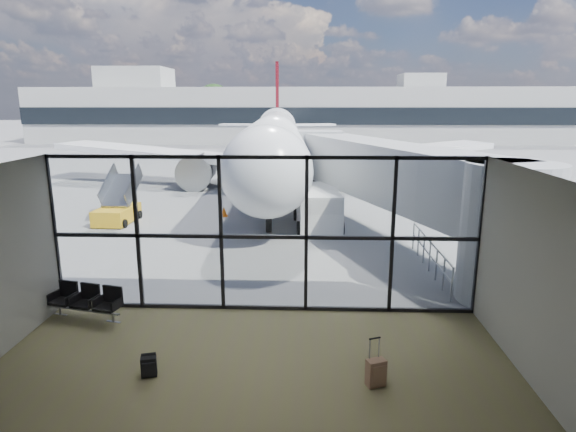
# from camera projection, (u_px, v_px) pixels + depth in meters

# --- Properties ---
(ground) EXTENTS (220.00, 220.00, 0.00)m
(ground) POSITION_uv_depth(u_px,v_px,m) (296.00, 157.00, 52.93)
(ground) COLOR slate
(ground) RESTS_ON ground
(lounge_shell) EXTENTS (12.02, 8.01, 4.51)m
(lounge_shell) POSITION_uv_depth(u_px,v_px,m) (240.00, 285.00, 8.76)
(lounge_shell) COLOR #6C6844
(lounge_shell) RESTS_ON ground
(glass_curtain_wall) EXTENTS (12.10, 0.12, 4.50)m
(glass_curtain_wall) POSITION_uv_depth(u_px,v_px,m) (264.00, 235.00, 13.52)
(glass_curtain_wall) COLOR white
(glass_curtain_wall) RESTS_ON ground
(jet_bridge) EXTENTS (8.00, 16.50, 4.33)m
(jet_bridge) POSITION_uv_depth(u_px,v_px,m) (395.00, 179.00, 20.09)
(jet_bridge) COLOR #9EA1A3
(jet_bridge) RESTS_ON ground
(apron_railing) EXTENTS (0.06, 5.46, 1.11)m
(apron_railing) POSITION_uv_depth(u_px,v_px,m) (430.00, 252.00, 17.06)
(apron_railing) COLOR gray
(apron_railing) RESTS_ON ground
(far_terminal) EXTENTS (80.00, 12.20, 11.00)m
(far_terminal) POSITION_uv_depth(u_px,v_px,m) (296.00, 114.00, 73.35)
(far_terminal) COLOR #ABAAA6
(far_terminal) RESTS_ON ground
(tree_0) EXTENTS (4.95, 4.95, 7.12)m
(tree_0) POSITION_uv_depth(u_px,v_px,m) (46.00, 110.00, 84.72)
(tree_0) COLOR #382619
(tree_0) RESTS_ON ground
(tree_1) EXTENTS (5.61, 5.61, 8.07)m
(tree_1) POSITION_uv_depth(u_px,v_px,m) (79.00, 106.00, 84.34)
(tree_1) COLOR #382619
(tree_1) RESTS_ON ground
(tree_2) EXTENTS (6.27, 6.27, 9.03)m
(tree_2) POSITION_uv_depth(u_px,v_px,m) (112.00, 102.00, 83.97)
(tree_2) COLOR #382619
(tree_2) RESTS_ON ground
(tree_3) EXTENTS (4.95, 4.95, 7.12)m
(tree_3) POSITION_uv_depth(u_px,v_px,m) (146.00, 110.00, 84.02)
(tree_3) COLOR #382619
(tree_3) RESTS_ON ground
(tree_4) EXTENTS (5.61, 5.61, 8.07)m
(tree_4) POSITION_uv_depth(u_px,v_px,m) (180.00, 106.00, 83.65)
(tree_4) COLOR #382619
(tree_4) RESTS_ON ground
(tree_5) EXTENTS (6.27, 6.27, 9.03)m
(tree_5) POSITION_uv_depth(u_px,v_px,m) (214.00, 102.00, 83.27)
(tree_5) COLOR #382619
(tree_5) RESTS_ON ground
(seating_row) EXTENTS (2.13, 1.04, 0.94)m
(seating_row) POSITION_uv_depth(u_px,v_px,m) (88.00, 299.00, 13.44)
(seating_row) COLOR gray
(seating_row) RESTS_ON ground
(backpack) EXTENTS (0.38, 0.37, 0.50)m
(backpack) POSITION_uv_depth(u_px,v_px,m) (149.00, 366.00, 10.55)
(backpack) COLOR black
(backpack) RESTS_ON ground
(suitcase) EXTENTS (0.45, 0.38, 1.07)m
(suitcase) POSITION_uv_depth(u_px,v_px,m) (376.00, 373.00, 10.16)
(suitcase) COLOR #88634B
(suitcase) RESTS_ON ground
(airliner) EXTENTS (33.53, 38.85, 10.00)m
(airliner) POSITION_uv_depth(u_px,v_px,m) (275.00, 141.00, 36.17)
(airliner) COLOR white
(airliner) RESTS_ON ground
(service_van) EXTENTS (2.39, 4.48, 1.89)m
(service_van) POSITION_uv_depth(u_px,v_px,m) (318.00, 208.00, 22.90)
(service_van) COLOR silver
(service_van) RESTS_ON ground
(belt_loader) EXTENTS (2.83, 4.22, 1.85)m
(belt_loader) POSITION_uv_depth(u_px,v_px,m) (251.00, 175.00, 35.97)
(belt_loader) COLOR black
(belt_loader) RESTS_ON ground
(mobile_stairs) EXTENTS (1.80, 3.22, 2.22)m
(mobile_stairs) POSITION_uv_depth(u_px,v_px,m) (118.00, 212.00, 24.11)
(mobile_stairs) COLOR gold
(mobile_stairs) RESTS_ON ground
(traffic_cone_a) EXTENTS (0.37, 0.37, 0.52)m
(traffic_cone_a) POSITION_uv_depth(u_px,v_px,m) (224.00, 212.00, 25.44)
(traffic_cone_a) COLOR orange
(traffic_cone_a) RESTS_ON ground
(traffic_cone_b) EXTENTS (0.45, 0.45, 0.64)m
(traffic_cone_b) POSITION_uv_depth(u_px,v_px,m) (300.00, 208.00, 25.98)
(traffic_cone_b) COLOR red
(traffic_cone_b) RESTS_ON ground
(traffic_cone_c) EXTENTS (0.37, 0.37, 0.53)m
(traffic_cone_c) POSITION_uv_depth(u_px,v_px,m) (324.00, 201.00, 28.17)
(traffic_cone_c) COLOR #F1340C
(traffic_cone_c) RESTS_ON ground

